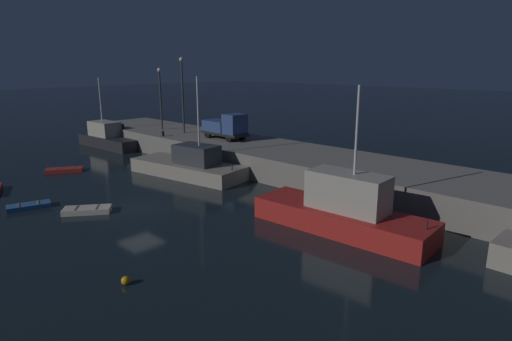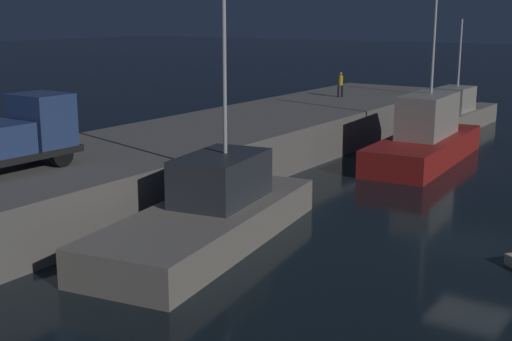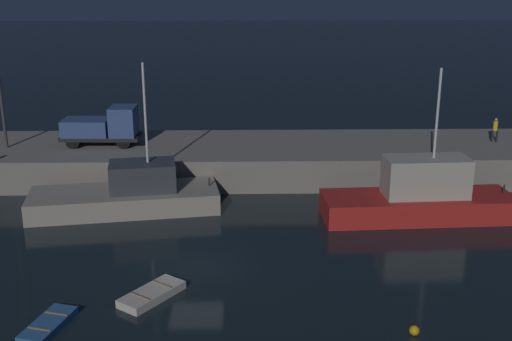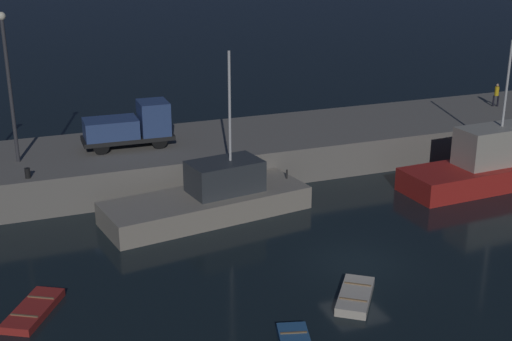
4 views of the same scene
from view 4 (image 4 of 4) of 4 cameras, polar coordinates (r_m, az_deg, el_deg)
name	(u,v)px [view 4 (image 4 of 4)]	position (r m, az deg, el deg)	size (l,w,h in m)	color
ground_plane	(356,263)	(31.48, 8.25, -7.57)	(320.00, 320.00, 0.00)	black
pier_quay	(244,151)	(43.20, -0.96, 1.63)	(56.84, 8.18, 2.10)	gray
fishing_trawler_red	(490,165)	(42.24, 18.69, 0.41)	(10.74, 3.76, 8.38)	red
fishing_boat_blue	(211,198)	(35.94, -3.75, -2.31)	(11.11, 5.20, 8.48)	gray
rowboat_white_mid	(355,296)	(28.50, 8.18, -10.19)	(2.75, 3.10, 0.39)	beige
rowboat_blue_far	(33,310)	(28.63, -17.87, -10.90)	(2.65, 3.33, 0.36)	#B22823
lamp_post_east	(9,77)	(38.87, -19.71, 7.27)	(0.44, 0.44, 8.05)	#38383D
utility_truck	(131,126)	(40.74, -10.23, 3.61)	(5.26, 2.16, 2.62)	black
dockworker	(497,94)	(52.67, 19.19, 6.01)	(0.41, 0.41, 1.65)	black
bollard_central	(28,173)	(37.13, -18.29, -0.20)	(0.28, 0.28, 0.53)	black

